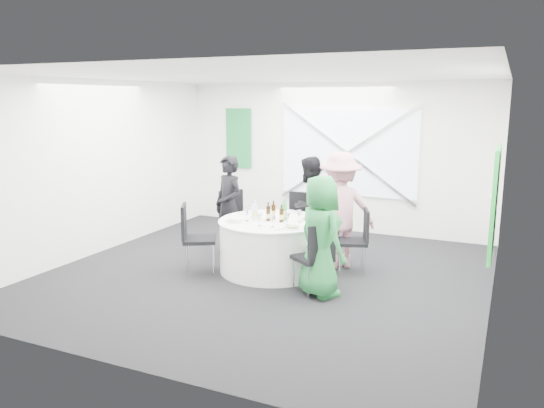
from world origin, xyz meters
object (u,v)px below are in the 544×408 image
at_px(chair_back_left, 235,216).
at_px(chair_front_left, 193,233).
at_px(person_man_back, 309,205).
at_px(person_woman_green, 320,236).
at_px(chair_back, 299,217).
at_px(banquet_table, 272,245).
at_px(green_water_bottle, 285,212).
at_px(person_man_back_left, 229,206).
at_px(clear_water_bottle, 255,212).
at_px(person_woman_pink, 340,210).
at_px(chair_front_right, 316,253).
at_px(chair_back_right, 358,236).

xyz_separation_m(chair_back_left, chair_front_left, (0.00, -1.26, 0.00)).
bearing_deg(person_man_back, person_woman_green, 33.27).
bearing_deg(chair_back, chair_front_left, -121.72).
distance_m(banquet_table, green_water_bottle, 0.54).
height_order(chair_back_left, person_man_back_left, person_man_back_left).
distance_m(chair_back, green_water_bottle, 1.08).
bearing_deg(banquet_table, person_man_back_left, 154.11).
relative_size(banquet_table, person_man_back, 0.98).
distance_m(green_water_bottle, clear_water_bottle, 0.43).
xyz_separation_m(chair_back, person_woman_pink, (0.85, -0.49, 0.29)).
bearing_deg(person_man_back_left, clear_water_bottle, -10.79).
relative_size(chair_front_right, person_man_back_left, 0.59).
distance_m(chair_back, chair_back_left, 1.06).
distance_m(person_woman_pink, person_woman_green, 1.26).
relative_size(chair_back, person_man_back, 0.62).
height_order(chair_back_left, green_water_bottle, green_water_bottle).
relative_size(chair_front_right, chair_front_left, 0.94).
relative_size(banquet_table, chair_front_left, 1.55).
height_order(chair_back_left, person_woman_green, person_woman_green).
bearing_deg(person_man_back, person_man_back_left, -53.20).
bearing_deg(clear_water_bottle, chair_back_right, 20.37).
distance_m(person_woman_green, clear_water_bottle, 1.34).
xyz_separation_m(person_man_back, person_woman_green, (0.81, -1.74, -0.01)).
bearing_deg(green_water_bottle, chair_back_left, 151.64).
bearing_deg(chair_front_left, chair_back_left, -28.78).
xyz_separation_m(chair_front_right, green_water_bottle, (-0.75, 0.72, 0.33)).
bearing_deg(clear_water_bottle, person_man_back, 71.09).
distance_m(chair_front_right, clear_water_bottle, 1.33).
distance_m(chair_back, person_woman_pink, 1.02).
relative_size(person_man_back_left, person_woman_green, 1.03).
height_order(banquet_table, chair_front_right, chair_front_right).
relative_size(chair_front_right, person_man_back, 0.60).
height_order(chair_front_left, person_man_back, person_man_back).
xyz_separation_m(person_woman_pink, clear_water_bottle, (-1.07, -0.68, 0.01)).
xyz_separation_m(chair_front_left, clear_water_bottle, (0.76, 0.48, 0.28)).
distance_m(person_man_back_left, person_man_back, 1.30).
bearing_deg(chair_back_right, person_man_back_left, -111.78).
relative_size(chair_back, person_man_back_left, 0.61).
bearing_deg(chair_front_right, clear_water_bottle, -81.10).
bearing_deg(green_water_bottle, person_woman_green, -41.87).
distance_m(banquet_table, person_woman_pink, 1.14).
xyz_separation_m(banquet_table, person_man_back, (0.16, 1.09, 0.41)).
distance_m(person_man_back_left, clear_water_bottle, 0.92).
relative_size(person_man_back_left, person_woman_pink, 0.93).
bearing_deg(chair_front_left, person_woman_green, -121.52).
distance_m(chair_back_right, person_woman_pink, 0.48).
bearing_deg(chair_back_right, person_woman_pink, -137.59).
height_order(chair_back_left, chair_back_right, chair_back_left).
xyz_separation_m(chair_front_left, green_water_bottle, (1.17, 0.63, 0.29)).
xyz_separation_m(chair_back_left, chair_front_right, (1.92, -1.35, -0.03)).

